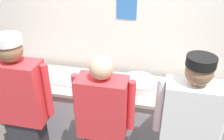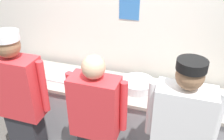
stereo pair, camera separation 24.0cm
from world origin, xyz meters
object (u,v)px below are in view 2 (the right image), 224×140
chef_near_left (21,105)px  chef_center (96,126)px  mixing_bowl_steel (138,84)px  chef_far_right (178,140)px  ramekin_red_sauce (103,84)px  plate_stack_front (171,88)px  sheet_tray (66,76)px  chefs_knife (202,98)px  squeeze_bottle_primary (188,92)px  deli_cup (115,82)px  ramekin_orange_sauce (34,72)px

chef_near_left → chef_center: (0.81, 0.03, -0.08)m
mixing_bowl_steel → chef_far_right: bearing=-53.3°
chef_center → ramekin_red_sauce: chef_center is taller
plate_stack_front → sheet_tray: size_ratio=0.53×
chef_near_left → sheet_tray: size_ratio=3.85×
chef_near_left → plate_stack_front: size_ratio=7.23×
mixing_bowl_steel → sheet_tray: 0.91m
chefs_knife → chef_center: bearing=-143.8°
chef_center → squeeze_bottle_primary: chef_center is taller
chef_center → deli_cup: 0.69m
ramekin_red_sauce → chefs_knife: size_ratio=0.32×
ramekin_orange_sauce → chefs_knife: 2.08m
chef_far_right → sheet_tray: (-1.44, 0.68, 0.00)m
plate_stack_front → deli_cup: bearing=-175.0°
sheet_tray → squeeze_bottle_primary: 1.48m
mixing_bowl_steel → sheet_tray: bearing=-178.4°
ramekin_orange_sauce → deli_cup: deli_cup is taller
ramekin_orange_sauce → mixing_bowl_steel: bearing=2.9°
chef_near_left → ramekin_red_sauce: size_ratio=19.82×
chef_center → ramekin_orange_sauce: size_ratio=18.45×
chef_near_left → sheet_tray: (0.15, 0.71, -0.02)m
chef_center → ramekin_red_sauce: bearing=103.2°
ramekin_red_sauce → ramekin_orange_sauce: 0.95m
plate_stack_front → deli_cup: plate_stack_front is taller
chef_far_right → ramekin_orange_sauce: bearing=161.3°
chef_far_right → ramekin_red_sauce: size_ratio=19.31×
deli_cup → squeeze_bottle_primary: bearing=-1.6°
plate_stack_front → squeeze_bottle_primary: squeeze_bottle_primary is taller
chef_far_right → ramekin_red_sauce: 1.12m
chef_center → sheet_tray: 0.95m
squeeze_bottle_primary → ramekin_orange_sauce: (-1.92, -0.03, -0.07)m
chef_far_right → deli_cup: (-0.80, 0.69, 0.03)m
plate_stack_front → ramekin_red_sauce: 0.79m
squeeze_bottle_primary → chefs_knife: size_ratio=0.69×
deli_cup → chefs_knife: size_ratio=0.33×
chef_near_left → plate_stack_front: 1.64m
chefs_knife → squeeze_bottle_primary: bearing=-161.6°
sheet_tray → ramekin_red_sauce: bearing=-5.0°
chef_near_left → ramekin_red_sauce: bearing=44.8°
chef_near_left → chef_far_right: size_ratio=1.03×
chef_near_left → chef_far_right: 1.59m
chef_center → ramekin_orange_sauce: 1.27m
mixing_bowl_steel → ramekin_red_sauce: size_ratio=4.50×
mixing_bowl_steel → sheet_tray: mixing_bowl_steel is taller
chef_far_right → chef_center: bearing=179.8°
chef_far_right → squeeze_bottle_primary: (0.04, 0.66, 0.08)m
chef_far_right → mixing_bowl_steel: chef_far_right is taller
squeeze_bottle_primary → chefs_knife: 0.18m
chef_center → chefs_knife: chef_center is taller
chef_far_right → chefs_knife: (0.20, 0.72, -0.00)m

